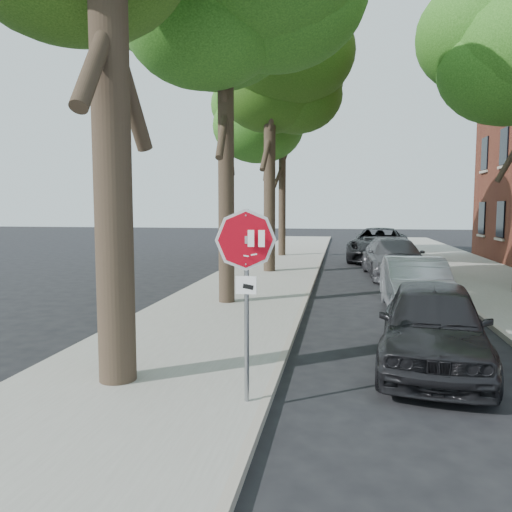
{
  "coord_description": "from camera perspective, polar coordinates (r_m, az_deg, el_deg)",
  "views": [
    {
      "loc": [
        0.53,
        -6.45,
        2.74
      ],
      "look_at": [
        -0.67,
        0.56,
        2.05
      ],
      "focal_mm": 35.0,
      "sensor_mm": 36.0,
      "label": 1
    }
  ],
  "objects": [
    {
      "name": "ground",
      "position": [
        7.02,
        4.84,
        -17.44
      ],
      "size": [
        120.0,
        120.0,
        0.0
      ],
      "primitive_type": "plane",
      "color": "black",
      "rests_on": "ground"
    },
    {
      "name": "sidewalk_left",
      "position": [
        18.88,
        0.37,
        -2.63
      ],
      "size": [
        4.0,
        55.0,
        0.12
      ],
      "primitive_type": "cube",
      "color": "gray",
      "rests_on": "ground"
    },
    {
      "name": "sidewalk_right",
      "position": [
        19.42,
        25.99,
        -2.96
      ],
      "size": [
        4.0,
        55.0,
        0.12
      ],
      "primitive_type": "cube",
      "color": "gray",
      "rests_on": "ground"
    },
    {
      "name": "curb_left",
      "position": [
        18.66,
        6.6,
        -2.74
      ],
      "size": [
        0.12,
        55.0,
        0.13
      ],
      "primitive_type": "cube",
      "color": "#9E9384",
      "rests_on": "ground"
    },
    {
      "name": "curb_right",
      "position": [
        18.95,
        20.02,
        -2.92
      ],
      "size": [
        0.12,
        55.0,
        0.13
      ],
      "primitive_type": "cube",
      "color": "#9E9384",
      "rests_on": "ground"
    },
    {
      "name": "stop_sign",
      "position": [
        6.58,
        -1.12,
        -1.36
      ],
      "size": [
        0.76,
        0.34,
        2.61
      ],
      "color": "gray",
      "rests_on": "sidewalk_left"
    },
    {
      "name": "tree_mid_a",
      "position": [
        14.75,
        -3.52,
        24.78
      ],
      "size": [
        5.59,
        5.19,
        9.84
      ],
      "color": "black",
      "rests_on": "sidewalk_left"
    },
    {
      "name": "tree_mid_b",
      "position": [
        21.43,
        1.58,
        19.73
      ],
      "size": [
        5.88,
        5.46,
        10.36
      ],
      "color": "black",
      "rests_on": "sidewalk_left"
    },
    {
      "name": "tree_far",
      "position": [
        28.11,
        3.03,
        14.68
      ],
      "size": [
        5.29,
        4.91,
        9.33
      ],
      "color": "black",
      "rests_on": "sidewalk_left"
    },
    {
      "name": "car_a",
      "position": [
        9.16,
        19.56,
        -7.4
      ],
      "size": [
        2.31,
        4.53,
        1.48
      ],
      "primitive_type": "imported",
      "rotation": [
        0.0,
        0.0,
        -0.13
      ],
      "color": "black",
      "rests_on": "ground"
    },
    {
      "name": "car_b",
      "position": [
        13.72,
        17.79,
        -3.22
      ],
      "size": [
        1.54,
        4.34,
        1.43
      ],
      "primitive_type": "imported",
      "rotation": [
        0.0,
        0.0,
        0.01
      ],
      "color": "#A1A2A9",
      "rests_on": "ground"
    },
    {
      "name": "car_c",
      "position": [
        20.45,
        15.47,
        -0.21
      ],
      "size": [
        2.48,
        5.4,
        1.53
      ],
      "primitive_type": "imported",
      "rotation": [
        0.0,
        0.0,
        0.07
      ],
      "color": "#46454A",
      "rests_on": "ground"
    },
    {
      "name": "car_d",
      "position": [
        26.4,
        13.89,
        1.28
      ],
      "size": [
        3.61,
        6.47,
        1.71
      ],
      "primitive_type": "imported",
      "rotation": [
        0.0,
        0.0,
        -0.13
      ],
      "color": "black",
      "rests_on": "ground"
    }
  ]
}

